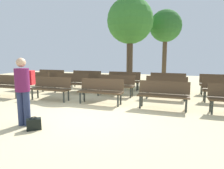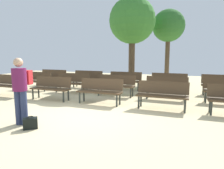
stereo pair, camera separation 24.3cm
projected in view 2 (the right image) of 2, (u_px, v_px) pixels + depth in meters
The scene contains 18 objects.
ground_plane at pixel (80, 116), 5.75m from camera, with size 25.41×25.41×0.00m, color beige.
bench_r0_c0 at pixel (8, 84), 8.54m from camera, with size 1.60×0.49×0.87m.
bench_r0_c1 at pixel (51, 87), 7.81m from camera, with size 1.60×0.49×0.87m.
bench_r0_c2 at pixel (100, 89), 7.18m from camera, with size 1.60×0.50×0.87m.
bench_r0_c3 at pixel (162, 93), 6.46m from camera, with size 1.60×0.48×0.87m.
bench_r1_c0 at pixel (35, 80), 9.98m from camera, with size 1.61×0.52×0.87m.
bench_r1_c1 at pixel (72, 81), 9.28m from camera, with size 1.62×0.53×0.87m.
bench_r1_c2 at pixel (116, 84), 8.53m from camera, with size 1.61×0.51×0.87m.
bench_r1_c3 at pixel (166, 86), 7.87m from camera, with size 1.60×0.49×0.87m.
bench_r2_c0 at pixel (53, 76), 11.42m from camera, with size 1.60×0.49×0.87m.
bench_r2_c1 at pixel (87, 78), 10.70m from camera, with size 1.60×0.49×0.87m.
bench_r2_c2 at pixel (125, 80), 9.99m from camera, with size 1.62×0.53×0.87m.
bench_r2_c3 at pixel (169, 82), 9.27m from camera, with size 1.60×0.49×0.87m.
bench_r2_c4 at pixel (222, 84), 8.56m from camera, with size 1.60×0.49×0.87m.
tree_0 at pixel (168, 27), 12.43m from camera, with size 1.96×1.96×4.45m.
tree_1 at pixel (132, 21), 11.24m from camera, with size 2.56×2.56×4.86m.
visitor_with_backpack at pixel (21, 87), 4.99m from camera, with size 0.39×0.56×1.65m.
handbag at pixel (30, 123), 4.77m from camera, with size 0.36×0.35×0.29m.
Camera 2 is at (2.85, -4.86, 1.73)m, focal length 32.67 mm.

